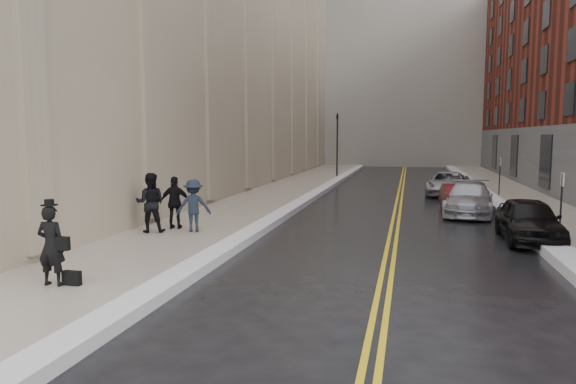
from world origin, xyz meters
The scene contains 18 objects.
ground centered at (0.00, 0.00, 0.00)m, with size 160.00×160.00×0.00m, color black.
sidewalk_left centered at (-4.50, 16.00, 0.07)m, with size 4.00×64.00×0.15m, color gray.
sidewalk_right centered at (9.00, 16.00, 0.07)m, with size 3.00×64.00×0.15m, color gray.
lane_stripe_a centered at (2.38, 16.00, 0.00)m, with size 0.12×64.00×0.01m, color gold.
lane_stripe_b centered at (2.62, 16.00, 0.00)m, with size 0.12×64.00×0.01m, color gold.
snow_ridge_left centered at (-2.20, 16.00, 0.13)m, with size 0.70×60.80×0.26m, color silver.
snow_ridge_right centered at (7.15, 16.00, 0.15)m, with size 0.85×60.80×0.30m, color silver.
traffic_signal centered at (-2.60, 30.00, 3.08)m, with size 0.18×0.15×5.20m.
parking_sign_near centered at (7.90, 8.00, 1.36)m, with size 0.06×0.35×2.23m.
parking_sign_far centered at (7.90, 20.00, 1.36)m, with size 0.06×0.35×2.23m.
car_black centered at (6.80, 7.35, 0.71)m, with size 1.68×4.16×1.42m, color black.
car_maroon centered at (5.20, 13.24, 0.64)m, with size 1.36×3.91×1.29m, color #4D0D0F.
car_silver_near centered at (5.55, 13.04, 0.70)m, with size 1.97×4.85×1.41m, color #97989E.
car_silver_far centered at (5.20, 20.47, 0.68)m, with size 2.27×4.92×1.37m, color #A0A2A8.
pedestrian_main centered at (-4.59, -0.91, 1.04)m, with size 0.65×0.43×1.78m, color black.
pedestrian_a centered at (-5.57, 5.33, 1.17)m, with size 0.99×0.77×2.03m, color black.
pedestrian_b centered at (-4.19, 5.77, 1.05)m, with size 1.16×0.67×1.80m, color #19202D.
pedestrian_c centered at (-5.04, 6.13, 1.08)m, with size 1.09×0.45×1.86m, color black.
Camera 1 is at (2.98, -10.42, 3.42)m, focal length 32.00 mm.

